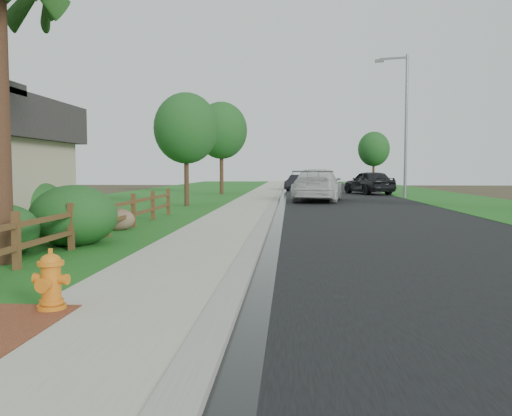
# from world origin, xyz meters

# --- Properties ---
(ground) EXTENTS (120.00, 120.00, 0.00)m
(ground) POSITION_xyz_m (0.00, 0.00, 0.00)
(ground) COLOR #342C1C
(road) EXTENTS (8.00, 90.00, 0.02)m
(road) POSITION_xyz_m (4.60, 35.00, 0.01)
(road) COLOR black
(road) RESTS_ON ground
(curb) EXTENTS (0.40, 90.00, 0.12)m
(curb) POSITION_xyz_m (0.40, 35.00, 0.06)
(curb) COLOR gray
(curb) RESTS_ON ground
(wet_gutter) EXTENTS (0.50, 90.00, 0.00)m
(wet_gutter) POSITION_xyz_m (0.75, 35.00, 0.02)
(wet_gutter) COLOR black
(wet_gutter) RESTS_ON road
(sidewalk) EXTENTS (2.20, 90.00, 0.10)m
(sidewalk) POSITION_xyz_m (-0.90, 35.00, 0.05)
(sidewalk) COLOR #A49F8F
(sidewalk) RESTS_ON ground
(grass_strip) EXTENTS (1.60, 90.00, 0.06)m
(grass_strip) POSITION_xyz_m (-2.80, 35.00, 0.03)
(grass_strip) COLOR #18551A
(grass_strip) RESTS_ON ground
(lawn_near) EXTENTS (9.00, 90.00, 0.04)m
(lawn_near) POSITION_xyz_m (-8.00, 35.00, 0.02)
(lawn_near) COLOR #18551A
(lawn_near) RESTS_ON ground
(verge_far) EXTENTS (6.00, 90.00, 0.04)m
(verge_far) POSITION_xyz_m (11.50, 35.00, 0.02)
(verge_far) COLOR #18551A
(verge_far) RESTS_ON ground
(ranch_fence) EXTENTS (0.12, 16.92, 1.10)m
(ranch_fence) POSITION_xyz_m (-3.60, 6.40, 0.62)
(ranch_fence) COLOR #4B2F19
(ranch_fence) RESTS_ON ground
(fire_hydrant) EXTENTS (0.50, 0.40, 0.76)m
(fire_hydrant) POSITION_xyz_m (-1.70, -0.02, 0.45)
(fire_hydrant) COLOR orange
(fire_hydrant) RESTS_ON sidewalk
(white_suv) EXTENTS (3.45, 6.68, 1.85)m
(white_suv) POSITION_xyz_m (2.85, 25.24, 0.95)
(white_suv) COLOR silver
(white_suv) RESTS_ON road
(dark_car_mid) EXTENTS (3.68, 5.63, 1.78)m
(dark_car_mid) POSITION_xyz_m (7.20, 34.94, 0.91)
(dark_car_mid) COLOR black
(dark_car_mid) RESTS_ON road
(dark_car_far) EXTENTS (2.58, 4.51, 1.41)m
(dark_car_far) POSITION_xyz_m (2.00, 41.53, 0.72)
(dark_car_far) COLOR black
(dark_car_far) RESTS_ON road
(streetlight) EXTENTS (2.10, 0.72, 9.23)m
(streetlight) POSITION_xyz_m (8.53, 29.32, 5.23)
(streetlight) COLOR gray
(streetlight) RESTS_ON ground
(boulder) EXTENTS (1.17, 0.98, 0.68)m
(boulder) POSITION_xyz_m (-3.90, 9.39, 0.34)
(boulder) COLOR brown
(boulder) RESTS_ON ground
(shrub_a) EXTENTS (1.51, 1.51, 1.12)m
(shrub_a) POSITION_xyz_m (-4.78, 4.49, 0.56)
(shrub_a) COLOR #1C4C1B
(shrub_a) RESTS_ON ground
(shrub_c) EXTENTS (2.62, 2.62, 1.48)m
(shrub_c) POSITION_xyz_m (-3.90, 6.10, 0.74)
(shrub_c) COLOR #1C4C1B
(shrub_c) RESTS_ON ground
(shrub_d) EXTENTS (2.32, 2.32, 1.53)m
(shrub_d) POSITION_xyz_m (-6.50, 9.19, 0.76)
(shrub_d) COLOR #1C4C1B
(shrub_d) RESTS_ON ground
(tree_near_left) EXTENTS (3.19, 3.19, 5.65)m
(tree_near_left) POSITION_xyz_m (-3.90, 20.23, 3.88)
(tree_near_left) COLOR #352015
(tree_near_left) RESTS_ON ground
(tree_mid_left) EXTENTS (3.87, 3.87, 6.92)m
(tree_mid_left) POSITION_xyz_m (-3.90, 34.06, 4.78)
(tree_mid_left) COLOR #352015
(tree_mid_left) RESTS_ON ground
(tree_far_right) EXTENTS (2.93, 2.93, 5.41)m
(tree_far_right) POSITION_xyz_m (9.00, 44.66, 3.78)
(tree_far_right) COLOR #352015
(tree_far_right) RESTS_ON ground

